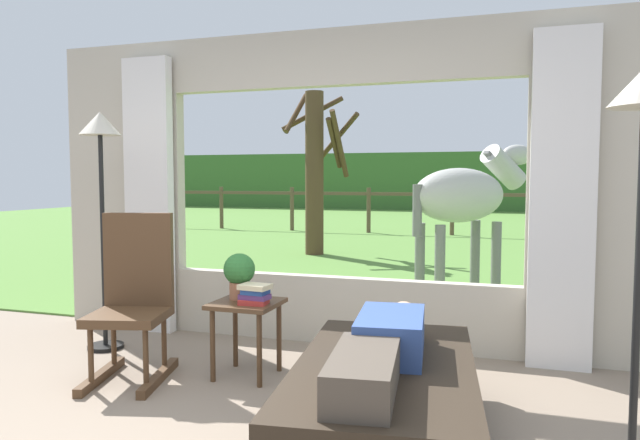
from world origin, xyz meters
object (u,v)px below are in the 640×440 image
book_stack (255,294)px  floor_lamp_left (101,158)px  pasture_tree (316,167)px  rocking_chair (134,298)px  side_table (246,315)px  recliner_sofa (385,402)px  horse (465,196)px  reclining_person (383,346)px  potted_plant (239,273)px

book_stack → floor_lamp_left: bearing=167.8°
book_stack → pasture_tree: size_ratio=0.07×
rocking_chair → floor_lamp_left: 1.26m
book_stack → pasture_tree: 6.53m
book_stack → pasture_tree: bearing=104.9°
side_table → recliner_sofa: bearing=-32.9°
horse → floor_lamp_left: bearing=-91.1°
side_table → reclining_person: bearing=-34.7°
reclining_person → potted_plant: size_ratio=4.49×
book_stack → horse: (1.11, 3.17, 0.57)m
recliner_sofa → side_table: bearing=140.0°
horse → potted_plant: bearing=-72.0°
recliner_sofa → rocking_chair: size_ratio=1.61×
recliner_sofa → rocking_chair: 1.94m
floor_lamp_left → recliner_sofa: bearing=-21.5°
rocking_chair → pasture_tree: size_ratio=0.39×
recliner_sofa → reclining_person: bearing=-97.1°
recliner_sofa → floor_lamp_left: floor_lamp_left is taller
book_stack → floor_lamp_left: floor_lamp_left is taller
reclining_person → horse: (0.09, 3.88, 0.63)m
rocking_chair → reclining_person: bearing=-30.7°
floor_lamp_left → pasture_tree: 5.94m
horse → book_stack: bearing=-68.5°
reclining_person → floor_lamp_left: (-2.48, 1.03, 0.99)m
reclining_person → side_table: (-1.12, 0.77, -0.10)m
floor_lamp_left → pasture_tree: size_ratio=0.66×
rocking_chair → floor_lamp_left: size_ratio=0.60×
book_stack → pasture_tree: pasture_tree is taller
book_stack → rocking_chair: bearing=-167.7°
book_stack → horse: bearing=70.6°
reclining_person → side_table: reclining_person is taller
recliner_sofa → rocking_chair: rocking_chair is taller
floor_lamp_left → potted_plant: bearing=-8.6°
side_table → potted_plant: 0.29m
reclining_person → book_stack: 1.25m
recliner_sofa → side_table: 1.34m
pasture_tree → reclining_person: bearing=-68.9°
rocking_chair → horse: horse is taller
side_table → horse: size_ratio=0.30×
horse → side_table: bearing=-70.4°
side_table → floor_lamp_left: 1.76m
book_stack → floor_lamp_left: (-1.45, 0.32, 0.93)m
recliner_sofa → book_stack: size_ratio=8.49×
pasture_tree → floor_lamp_left: bearing=-87.9°
reclining_person → pasture_tree: 7.53m
pasture_tree → book_stack: bearing=-75.1°
horse → pasture_tree: (-2.78, 3.08, 0.39)m
floor_lamp_left → side_table: bearing=-10.5°
recliner_sofa → pasture_tree: 7.53m
potted_plant → book_stack: potted_plant is taller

